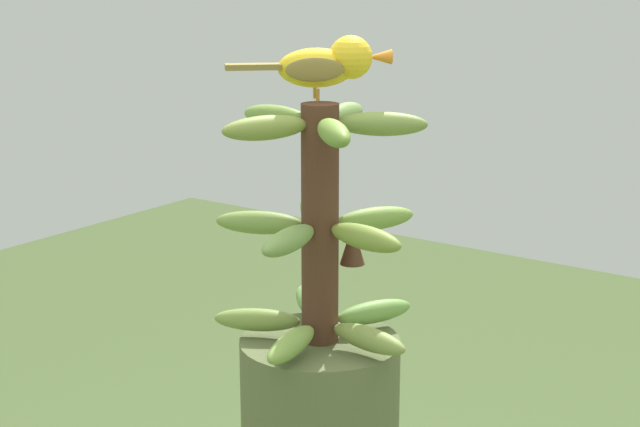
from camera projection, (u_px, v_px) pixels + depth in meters
name	position (u px, v px, depth m)	size (l,w,h in m)	color
banana_bunch	(321.00, 226.00, 1.36)	(0.30, 0.30, 0.34)	#4C2D1E
perched_bird	(329.00, 63.00, 1.34)	(0.18, 0.18, 0.09)	#C68933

